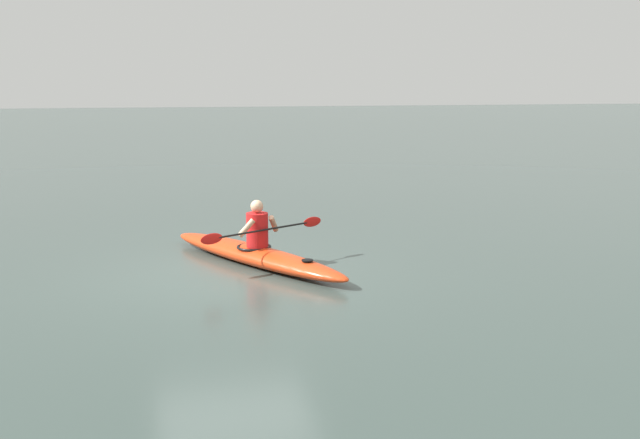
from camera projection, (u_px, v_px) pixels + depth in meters
ground_plane at (233, 275)px, 11.61m from camera, size 160.00×160.00×0.00m
kayak at (254, 255)px, 12.29m from camera, size 2.70×4.21×0.31m
kayaker at (258, 227)px, 12.12m from camera, size 2.19×1.22×0.78m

